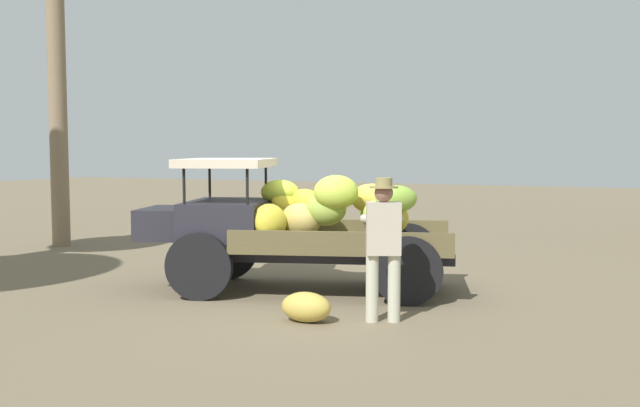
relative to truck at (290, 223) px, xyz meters
name	(u,v)px	position (x,y,z in m)	size (l,w,h in m)	color
ground_plane	(295,292)	(-0.09, 0.03, -0.99)	(60.00, 60.00, 0.00)	#71634A
truck	(290,223)	(0.00, 0.00, 0.00)	(4.66, 2.73, 1.90)	#26242D
farmer	(383,240)	(-1.80, 1.24, -0.01)	(0.56, 0.53, 1.71)	#BBBBA4
loose_banana_bunch	(306,307)	(-0.97, 1.61, -0.81)	(0.64, 0.39, 0.36)	gold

